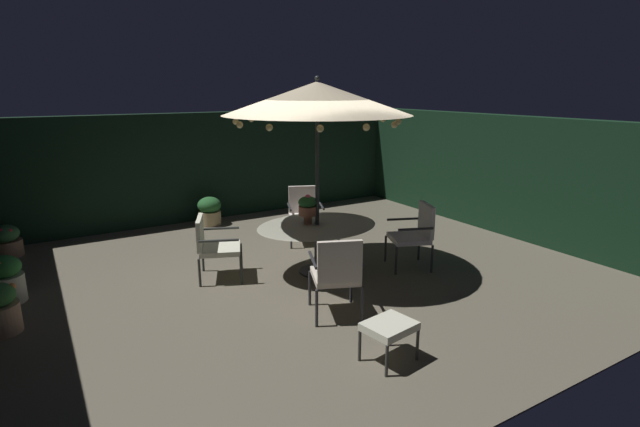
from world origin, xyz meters
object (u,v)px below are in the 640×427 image
Objects in this scene: patio_umbrella at (317,99)px; patio_chair_northeast at (213,243)px; potted_plant_back_center at (6,241)px; centerpiece_planter at (308,207)px; patio_dining_table at (317,231)px; patio_chair_north at (305,211)px; ottoman_footrest at (389,328)px; potted_plant_right_near at (5,279)px; patio_chair_southeast at (416,231)px; potted_plant_front_corner at (209,210)px; patio_chair_east at (337,271)px.

patio_chair_northeast is (-1.38, 0.56, -1.99)m from patio_umbrella.
centerpiece_planter is at bearing -38.89° from potted_plant_back_center.
patio_chair_north reaches higher than patio_dining_table.
ottoman_footrest is 4.87m from potted_plant_right_near.
patio_chair_southeast reaches higher than potted_plant_back_center.
ottoman_footrest is at bearing -47.49° from potted_plant_right_near.
potted_plant_right_near reaches higher than potted_plant_back_center.
potted_plant_front_corner is (-0.52, 3.32, -0.34)m from patio_dining_table.
centerpiece_planter is at bearing 155.64° from patio_chair_southeast.
patio_chair_north is at bearing -22.00° from potted_plant_back_center.
potted_plant_right_near is (-3.91, 1.15, -0.32)m from patio_dining_table.
ottoman_footrest is at bearing -137.10° from patio_chair_southeast.
patio_dining_table is at bearing 75.61° from ottoman_footrest.
ottoman_footrest is 6.54m from potted_plant_back_center.
centerpiece_planter reaches higher than patio_chair_northeast.
potted_plant_back_center is (-2.56, 2.64, -0.27)m from patio_chair_northeast.
patio_chair_north is 2.11m from patio_chair_southeast.
patio_chair_east is 1.80× the size of potted_plant_front_corner.
patio_chair_southeast is at bearing -22.31° from patio_chair_northeast.
patio_chair_east reaches higher than potted_plant_front_corner.
patio_chair_northeast is at bearing -13.04° from potted_plant_right_near.
patio_chair_east reaches higher than potted_plant_back_center.
patio_chair_north is 2.99m from patio_chair_east.
patio_chair_north is at bearing 62.44° from centerpiece_planter.
potted_plant_right_near is at bearing 163.60° from patio_umbrella.
potted_plant_right_near is at bearing 132.51° from ottoman_footrest.
centerpiece_planter is at bearing -19.86° from patio_chair_northeast.
potted_plant_right_near is (-3.40, -2.17, 0.02)m from potted_plant_front_corner.
patio_chair_northeast is 2.89m from potted_plant_front_corner.
patio_chair_north reaches higher than potted_plant_right_near.
potted_plant_front_corner is (0.11, 5.75, -0.07)m from ottoman_footrest.
patio_dining_table is at bearing -46.21° from centerpiece_planter.
patio_chair_east is (-0.57, -1.39, -0.04)m from patio_dining_table.
patio_umbrella is 2.45m from patio_chair_north.
potted_plant_front_corner is at bearing 98.86° from patio_dining_table.
potted_plant_back_center is at bearing 134.17° from patio_chair_northeast.
patio_dining_table is 4.13× the size of centerpiece_planter.
patio_umbrella reaches higher than patio_chair_east.
patio_umbrella is 3.12× the size of patio_chair_northeast.
patio_chair_southeast is at bearing -22.34° from patio_dining_table.
ottoman_footrest is (-2.01, -1.87, -0.20)m from patio_chair_southeast.
patio_chair_southeast is 2.75m from ottoman_footrest.
patio_dining_table is 2.53m from ottoman_footrest.
patio_chair_north is 1.58× the size of potted_plant_right_near.
patio_dining_table is 3.21× the size of potted_plant_front_corner.
centerpiece_planter is 4.02m from potted_plant_right_near.
patio_chair_east is 5.71m from potted_plant_back_center.
patio_chair_east reaches higher than patio_chair_north.
patio_chair_southeast is 1.59× the size of potted_plant_right_near.
patio_chair_northeast is at bearing 104.12° from ottoman_footrest.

